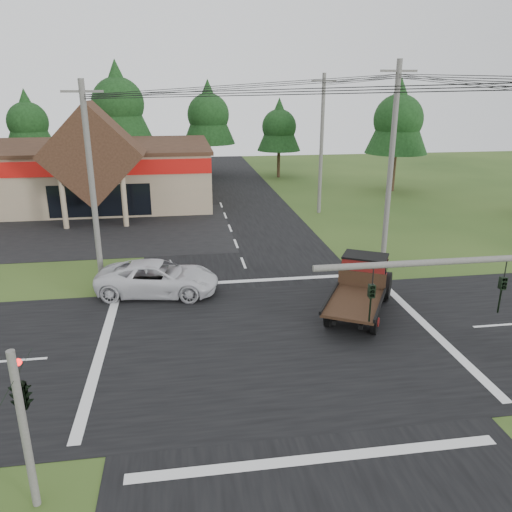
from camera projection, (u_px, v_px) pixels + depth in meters
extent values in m
plane|color=#2A4518|center=(273.00, 342.00, 20.77)|extent=(120.00, 120.00, 0.00)
cube|color=black|center=(273.00, 342.00, 20.76)|extent=(12.00, 120.00, 0.02)
cube|color=black|center=(273.00, 342.00, 20.76)|extent=(120.00, 12.00, 0.02)
cube|color=black|center=(39.00, 232.00, 36.59)|extent=(28.00, 14.00, 0.02)
cube|color=tan|center=(43.00, 175.00, 45.82)|extent=(30.00, 15.00, 5.00)
cube|color=#331F15|center=(40.00, 147.00, 45.01)|extent=(30.40, 15.40, 0.30)
cube|color=#950E0B|center=(16.00, 170.00, 38.24)|extent=(30.00, 0.12, 1.20)
cube|color=#331F15|center=(93.00, 154.00, 37.81)|extent=(7.78, 4.00, 7.78)
cylinder|color=tan|center=(64.00, 203.00, 36.96)|extent=(0.40, 0.40, 4.00)
cylinder|color=tan|center=(124.00, 201.00, 37.58)|extent=(0.40, 0.40, 4.00)
cube|color=black|center=(100.00, 201.00, 39.94)|extent=(8.00, 0.08, 2.60)
cylinder|color=#595651|center=(470.00, 260.00, 12.32)|extent=(8.00, 0.16, 0.16)
imported|color=black|center=(501.00, 295.00, 12.78)|extent=(0.16, 0.20, 1.00)
imported|color=black|center=(371.00, 304.00, 12.29)|extent=(0.16, 0.20, 1.00)
cylinder|color=#595651|center=(24.00, 432.00, 11.98)|extent=(0.20, 0.20, 4.40)
imported|color=black|center=(17.00, 373.00, 11.69)|extent=(0.53, 2.48, 1.00)
sphere|color=#FF0C0C|center=(18.00, 362.00, 11.76)|extent=(0.18, 0.18, 0.18)
cylinder|color=#595651|center=(92.00, 187.00, 25.46)|extent=(0.30, 0.30, 10.50)
cube|color=#595651|center=(82.00, 91.00, 23.98)|extent=(2.00, 0.12, 0.12)
cylinder|color=#595651|center=(390.00, 170.00, 27.56)|extent=(0.30, 0.30, 11.50)
cube|color=#595651|center=(399.00, 71.00, 25.92)|extent=(2.00, 0.12, 0.12)
cylinder|color=#595651|center=(321.00, 146.00, 40.73)|extent=(0.30, 0.30, 11.20)
cube|color=#595651|center=(324.00, 81.00, 39.14)|extent=(2.00, 0.12, 0.12)
cylinder|color=#332316|center=(34.00, 165.00, 56.74)|extent=(0.36, 0.36, 3.50)
cone|color=black|center=(27.00, 119.00, 55.13)|extent=(5.60, 5.60, 6.60)
sphere|color=black|center=(28.00, 122.00, 55.23)|extent=(4.40, 4.40, 4.40)
cylinder|color=#332316|center=(123.00, 160.00, 57.05)|extent=(0.36, 0.36, 4.55)
cone|color=black|center=(118.00, 100.00, 54.96)|extent=(7.28, 7.28, 8.58)
sphere|color=black|center=(118.00, 104.00, 55.08)|extent=(5.72, 5.72, 5.72)
cylinder|color=#332316|center=(210.00, 160.00, 59.51)|extent=(0.36, 0.36, 3.85)
cone|color=black|center=(208.00, 112.00, 57.74)|extent=(6.16, 6.16, 7.26)
sphere|color=black|center=(208.00, 115.00, 57.85)|extent=(4.84, 4.84, 4.84)
cylinder|color=#332316|center=(279.00, 164.00, 58.88)|extent=(0.36, 0.36, 3.15)
cone|color=black|center=(279.00, 124.00, 57.43)|extent=(5.04, 5.04, 5.94)
sphere|color=black|center=(279.00, 127.00, 57.52)|extent=(3.96, 3.96, 3.96)
cylinder|color=#332316|center=(394.00, 172.00, 50.81)|extent=(0.36, 0.36, 3.85)
cone|color=black|center=(399.00, 116.00, 49.04)|extent=(6.16, 6.16, 7.26)
sphere|color=black|center=(398.00, 119.00, 49.15)|extent=(4.84, 4.84, 4.84)
imported|color=silver|center=(158.00, 278.00, 25.45)|extent=(6.48, 3.74, 1.70)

